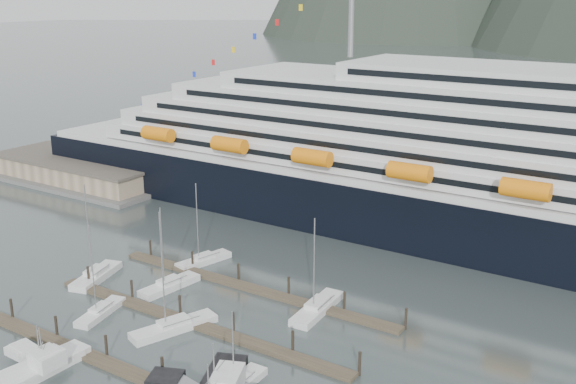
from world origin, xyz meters
name	(u,v)px	position (x,y,z in m)	size (l,w,h in m)	color
ground	(207,345)	(0.00, 0.00, 0.00)	(1600.00, 1600.00, 0.00)	#44504F
cruise_ship	(567,185)	(30.03, 54.94, 12.04)	(210.00, 30.40, 50.30)	black
warehouse	(80,172)	(-72.00, 42.00, 2.25)	(46.00, 20.00, 5.80)	#595956
dock_near	(119,367)	(-4.93, -9.95, 0.31)	(48.18, 2.28, 3.20)	#463B2D
dock_mid	(193,323)	(-4.93, 3.05, 0.31)	(48.18, 2.28, 3.20)	#463B2D
dock_far	(251,287)	(-4.93, 16.05, 0.31)	(48.18, 2.28, 3.20)	#463B2D
sailboat_a	(96,276)	(-26.78, 6.23, 0.46)	(5.72, 10.70, 15.78)	silver
sailboat_b	(101,312)	(-17.21, -1.60, 0.41)	(4.20, 9.09, 13.54)	silver
sailboat_c	(170,286)	(-15.13, 9.76, 0.42)	(3.92, 10.05, 13.22)	silver
sailboat_d	(174,327)	(-5.90, 0.53, 0.44)	(6.62, 11.75, 16.82)	silver
sailboat_e	(204,261)	(-17.18, 19.99, 0.42)	(4.68, 9.92, 13.96)	silver
sailboat_g	(317,309)	(6.91, 15.16, 0.43)	(3.63, 11.57, 14.34)	silver
trawler_a	(43,365)	(-11.90, -15.00, 0.82)	(8.12, 11.28, 6.10)	silver
trawler_b	(40,364)	(-12.32, -14.98, 0.83)	(7.71, 10.10, 6.29)	silver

